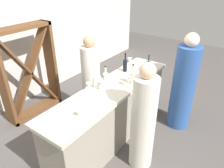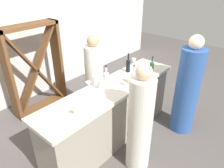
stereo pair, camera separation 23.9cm
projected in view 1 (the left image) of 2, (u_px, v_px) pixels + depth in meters
name	position (u px, v px, depth m)	size (l,w,h in m)	color
ground_plane	(112.00, 137.00, 3.50)	(12.00, 12.00, 0.00)	#4C4744
back_wall	(17.00, 33.00, 3.96)	(8.00, 0.10, 2.80)	#BCB7B2
bar_counter	(112.00, 114.00, 3.27)	(2.47, 0.59, 0.95)	gray
wine_rack	(29.00, 72.00, 3.77)	(1.05, 0.28, 1.65)	brown
wine_bottle_leftmost_clear_pale	(106.00, 77.00, 3.08)	(0.08, 0.08, 0.28)	#B7C6B2
wine_bottle_second_left_clear_pale	(133.00, 76.00, 3.09)	(0.08, 0.08, 0.30)	#B7C6B2
wine_bottle_center_near_black	(125.00, 64.00, 3.47)	(0.07, 0.07, 0.32)	black
wine_bottle_second_right_olive_green	(148.00, 65.00, 3.48)	(0.07, 0.07, 0.28)	#193D1E
wine_glass_near_left	(129.00, 79.00, 3.01)	(0.07, 0.07, 0.16)	white
wine_glass_near_center	(83.00, 111.00, 2.34)	(0.07, 0.07, 0.15)	white
wine_glass_near_right	(102.00, 84.00, 2.92)	(0.07, 0.07, 0.14)	white
wine_glass_far_left	(89.00, 86.00, 2.85)	(0.07, 0.07, 0.15)	white
wine_glass_far_center	(130.00, 60.00, 3.70)	(0.08, 0.08, 0.14)	white
water_pitcher	(97.00, 82.00, 3.01)	(0.12, 0.12, 0.16)	silver
person_left_guest	(143.00, 122.00, 2.72)	(0.39, 0.39, 1.54)	beige
person_center_guest	(183.00, 87.00, 3.45)	(0.42, 0.42, 1.65)	#284C8C
person_right_guest	(91.00, 82.00, 3.69)	(0.41, 0.41, 1.54)	beige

